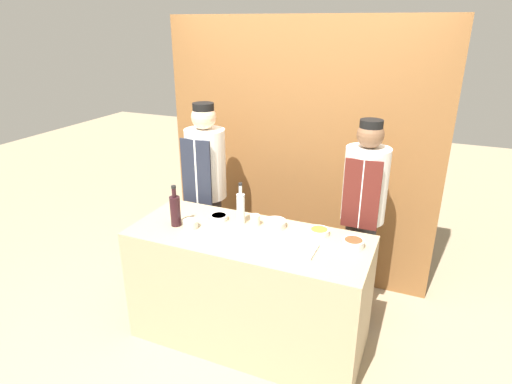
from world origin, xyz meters
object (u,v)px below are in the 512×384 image
object	(u,v)px
sauce_bowl_brown	(353,243)
sauce_bowl_purple	(190,224)
bottle_clear	(241,207)
chef_left	(207,189)
sauce_bowl_red	(219,217)
sauce_bowl_orange	(275,223)
cutting_board	(287,247)
sauce_bowl_yellow	(319,231)
bottle_wine	(175,210)
cup_cream	(255,220)
chef_right	(362,216)

from	to	relation	value
sauce_bowl_brown	sauce_bowl_purple	world-z (taller)	sauce_bowl_purple
bottle_clear	chef_left	xyz separation A→B (m)	(-0.56, 0.48, -0.11)
sauce_bowl_red	sauce_bowl_orange	bearing A→B (deg)	7.70
sauce_bowl_red	cutting_board	size ratio (longest dim) A/B	0.35
sauce_bowl_orange	chef_left	world-z (taller)	chef_left
sauce_bowl_yellow	bottle_clear	distance (m)	0.61
cutting_board	bottle_clear	world-z (taller)	bottle_clear
sauce_bowl_brown	sauce_bowl_orange	size ratio (longest dim) A/B	0.92
sauce_bowl_purple	bottle_wine	bearing A→B (deg)	-177.10
bottle_clear	sauce_bowl_brown	bearing A→B (deg)	-2.56
sauce_bowl_brown	chef_left	bearing A→B (deg)	160.06
sauce_bowl_purple	sauce_bowl_yellow	xyz separation A→B (m)	(0.91, 0.27, -0.01)
sauce_bowl_purple	sauce_bowl_orange	world-z (taller)	sauce_bowl_purple
cup_cream	sauce_bowl_red	bearing A→B (deg)	-174.58
sauce_bowl_purple	sauce_bowl_yellow	distance (m)	0.95
sauce_bowl_red	chef_left	world-z (taller)	chef_left
sauce_bowl_purple	sauce_bowl_brown	bearing A→B (deg)	8.96
bottle_wine	cup_cream	size ratio (longest dim) A/B	3.89
sauce_bowl_orange	cutting_board	bearing A→B (deg)	-55.70
sauce_bowl_brown	chef_right	distance (m)	0.52
sauce_bowl_brown	bottle_clear	size ratio (longest dim) A/B	0.46
bottle_wine	cutting_board	bearing A→B (deg)	-0.43
sauce_bowl_orange	cup_cream	world-z (taller)	cup_cream
sauce_bowl_orange	chef_left	size ratio (longest dim) A/B	0.09
sauce_bowl_orange	bottle_clear	size ratio (longest dim) A/B	0.50
sauce_bowl_brown	sauce_bowl_orange	distance (m)	0.60
sauce_bowl_orange	cutting_board	distance (m)	0.33
chef_right	sauce_bowl_purple	bearing A→B (deg)	-148.38
cup_cream	chef_left	world-z (taller)	chef_left
sauce_bowl_red	cutting_board	bearing A→B (deg)	-18.92
sauce_bowl_red	sauce_bowl_yellow	distance (m)	0.78
sauce_bowl_brown	sauce_bowl_yellow	distance (m)	0.28
sauce_bowl_orange	chef_left	bearing A→B (deg)	152.11
sauce_bowl_yellow	bottle_wine	xyz separation A→B (m)	(-1.03, -0.28, 0.10)
cutting_board	sauce_bowl_orange	bearing A→B (deg)	124.30
bottle_wine	sauce_bowl_yellow	bearing A→B (deg)	15.17
sauce_bowl_brown	cup_cream	distance (m)	0.75
sauce_bowl_orange	sauce_bowl_purple	bearing A→B (deg)	-155.33
sauce_bowl_purple	chef_right	world-z (taller)	chef_right
cutting_board	chef_left	distance (m)	1.24
sauce_bowl_brown	sauce_bowl_yellow	bearing A→B (deg)	161.44
sauce_bowl_brown	chef_left	size ratio (longest dim) A/B	0.09
bottle_wine	chef_right	world-z (taller)	chef_right
cutting_board	sauce_bowl_red	bearing A→B (deg)	161.08
sauce_bowl_red	bottle_wine	xyz separation A→B (m)	(-0.25, -0.21, 0.10)
cutting_board	chef_right	size ratio (longest dim) A/B	0.23
cutting_board	chef_right	xyz separation A→B (m)	(0.38, 0.71, -0.01)
sauce_bowl_red	chef_left	bearing A→B (deg)	127.76
sauce_bowl_purple	sauce_bowl_red	bearing A→B (deg)	57.26
sauce_bowl_purple	sauce_bowl_yellow	size ratio (longest dim) A/B	0.75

